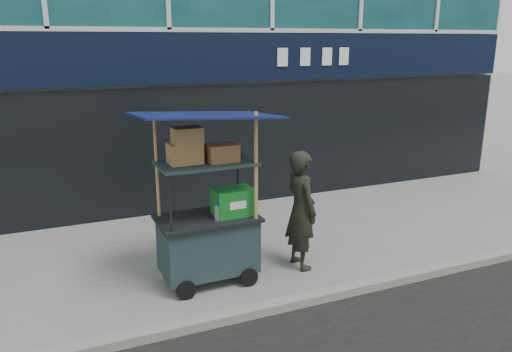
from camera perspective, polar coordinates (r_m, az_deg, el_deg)
name	(u,v)px	position (r m, az deg, el deg)	size (l,w,h in m)	color
ground	(255,306)	(6.47, -0.13, -14.67)	(80.00, 80.00, 0.00)	slate
curb	(261,310)	(6.28, 0.61, -15.03)	(80.00, 0.18, 0.12)	gray
vendor_cart	(209,223)	(6.78, -5.40, -5.37)	(1.81, 1.29, 2.41)	#1A2C2C
vendor_man	(301,210)	(7.20, 5.16, -3.87)	(0.64, 0.42, 1.75)	black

